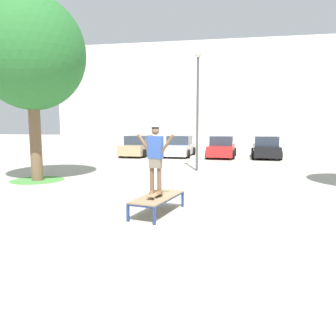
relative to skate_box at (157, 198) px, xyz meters
The scene contains 12 objects.
ground_plane 0.91m from the skate_box, 34.59° to the left, with size 120.00×120.00×0.00m, color #B2AA9E.
building_facade 34.44m from the skate_box, 88.72° to the left, with size 41.63×4.00×12.14m, color silver.
skate_box is the anchor object (origin of this frame).
skateboard 0.16m from the skate_box, 102.69° to the right, with size 0.31×0.82×0.09m.
skater 1.12m from the skate_box, 102.77° to the right, with size 1.00×0.32×1.69m.
tree_near_left 8.66m from the skate_box, 145.54° to the left, with size 4.28×4.28×7.36m.
grass_patch_near_left 7.30m from the skate_box, 145.54° to the left, with size 2.16×2.16×0.01m, color #47893D.
car_tan 15.94m from the skate_box, 107.38° to the left, with size 2.06×4.27×1.50m.
car_white 15.56m from the skate_box, 96.37° to the left, with size 2.05×4.26×1.50m.
car_red 15.40m from the skate_box, 85.12° to the left, with size 2.10×4.29×1.50m.
car_black 16.08m from the skate_box, 74.33° to the left, with size 2.08×4.28×1.50m.
light_post 8.83m from the skate_box, 88.29° to the left, with size 0.36×0.36×5.83m.
Camera 1 is at (1.11, -8.59, 2.30)m, focal length 35.09 mm.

